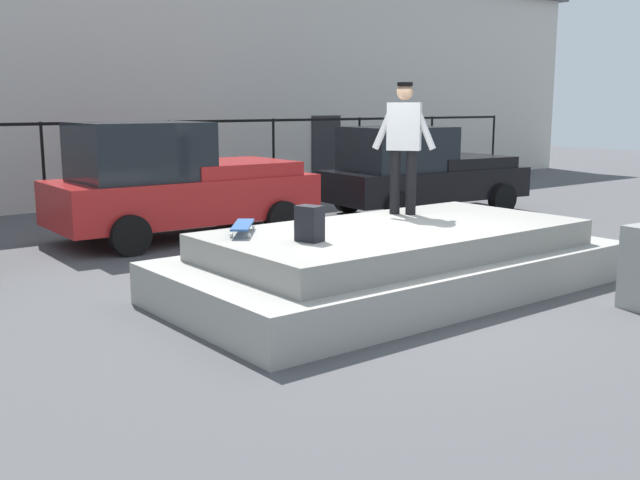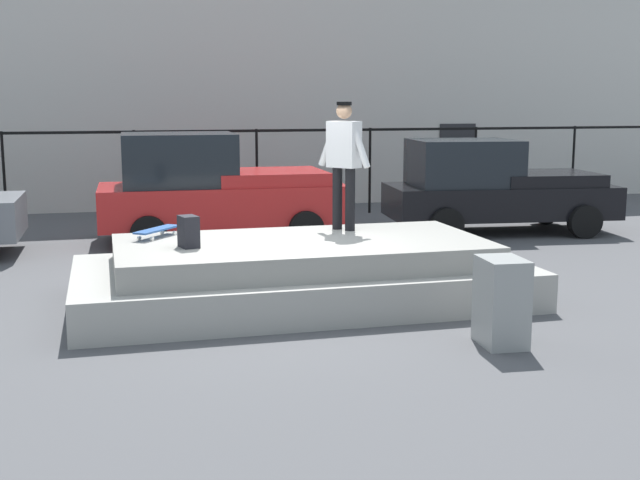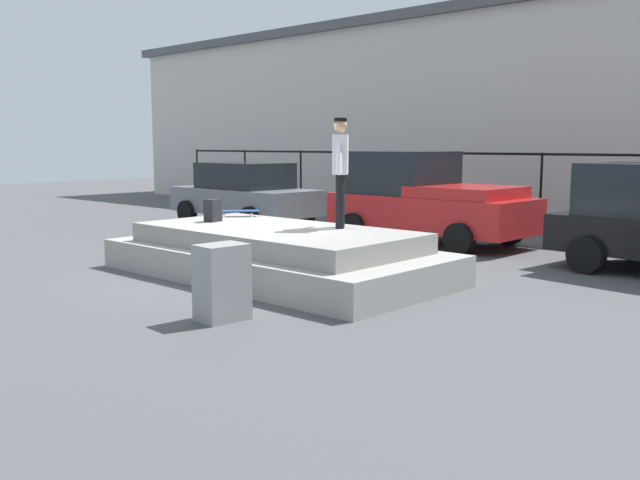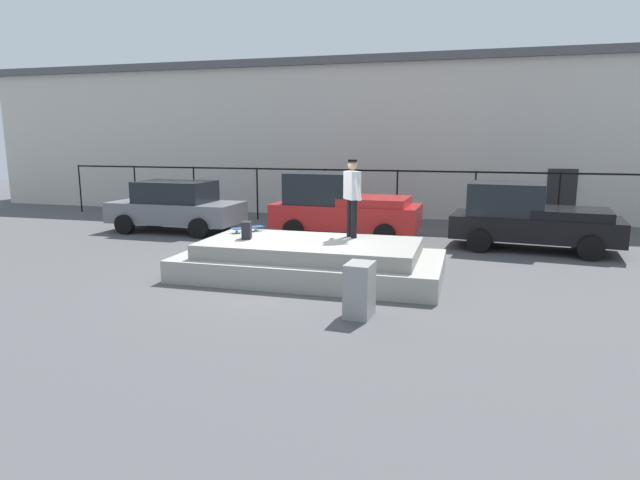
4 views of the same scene
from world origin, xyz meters
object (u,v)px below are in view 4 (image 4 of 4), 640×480
(skateboard, at_px, (248,228))
(utility_box, at_px, (359,290))
(backpack, at_px, (247,230))
(skateboarder, at_px, (352,192))
(car_grey_sedan_near, at_px, (176,206))
(car_black_pickup_far, at_px, (528,217))
(car_red_pickup_mid, at_px, (341,206))

(skateboard, distance_m, utility_box, 4.69)
(backpack, relative_size, utility_box, 0.42)
(skateboarder, xyz_separation_m, car_grey_sedan_near, (-6.80, 3.85, -0.99))
(utility_box, bearing_deg, car_grey_sedan_near, 141.80)
(skateboard, height_order, car_black_pickup_far, car_black_pickup_far)
(backpack, bearing_deg, car_black_pickup_far, -68.64)
(car_red_pickup_mid, height_order, utility_box, car_red_pickup_mid)
(backpack, relative_size, car_red_pickup_mid, 0.09)
(car_grey_sedan_near, xyz_separation_m, car_red_pickup_mid, (5.52, 0.44, 0.12))
(skateboarder, bearing_deg, car_red_pickup_mid, 106.54)
(skateboard, distance_m, car_black_pickup_far, 7.76)
(car_grey_sedan_near, bearing_deg, skateboard, -42.36)
(car_red_pickup_mid, bearing_deg, skateboard, -107.06)
(backpack, distance_m, utility_box, 3.90)
(skateboard, bearing_deg, car_red_pickup_mid, 72.94)
(backpack, height_order, car_red_pickup_mid, car_red_pickup_mid)
(car_black_pickup_far, height_order, utility_box, car_black_pickup_far)
(utility_box, bearing_deg, car_red_pickup_mid, 110.18)
(skateboarder, bearing_deg, backpack, -159.41)
(skateboard, bearing_deg, backpack, -68.86)
(backpack, xyz_separation_m, car_grey_sedan_near, (-4.54, 4.70, -0.15))
(utility_box, bearing_deg, skateboard, 141.49)
(car_grey_sedan_near, bearing_deg, car_black_pickup_far, -0.33)
(backpack, distance_m, car_grey_sedan_near, 6.54)
(skateboarder, relative_size, car_black_pickup_far, 0.39)
(skateboarder, distance_m, car_black_pickup_far, 5.72)
(skateboarder, distance_m, skateboard, 2.75)
(car_grey_sedan_near, distance_m, car_red_pickup_mid, 5.54)
(skateboarder, height_order, car_red_pickup_mid, skateboarder)
(car_red_pickup_mid, relative_size, utility_box, 4.79)
(car_grey_sedan_near, relative_size, car_black_pickup_far, 0.95)
(car_grey_sedan_near, relative_size, utility_box, 4.58)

